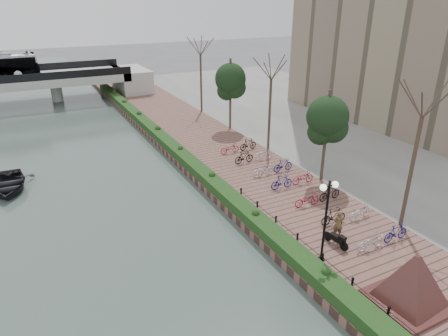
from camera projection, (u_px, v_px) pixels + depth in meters
ground at (311, 297)px, 18.17m from camera, size 220.00×220.00×0.00m
promenade at (219, 154)px, 34.07m from camera, size 8.00×75.00×0.50m
inland_pavement at (359, 128)px, 40.77m from camera, size 24.00×75.00×0.50m
hedge at (171, 145)px, 34.48m from camera, size 1.10×56.00×0.60m
chain_fence at (309, 250)px, 20.06m from camera, size 0.10×14.10×0.70m
granite_monument at (413, 279)px, 16.65m from camera, size 4.57×4.57×2.39m
lamppost at (327, 204)px, 18.66m from camera, size 1.02×0.32×4.34m
motorcycle at (336, 238)px, 20.91m from camera, size 0.59×1.42×0.86m
pedestrian at (338, 224)px, 21.51m from camera, size 0.68×0.55×1.61m
bicycle_parking at (293, 181)px, 27.41m from camera, size 2.40×17.32×1.00m
street_trees at (293, 124)px, 30.45m from camera, size 3.20×37.12×6.80m
boat at (8, 184)px, 28.00m from camera, size 3.71×4.98×0.99m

